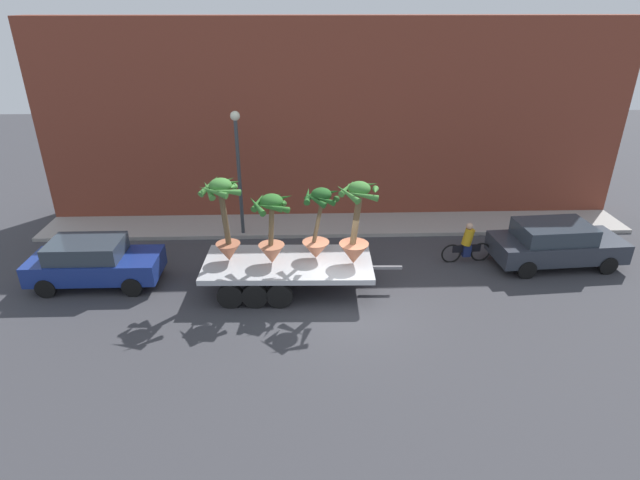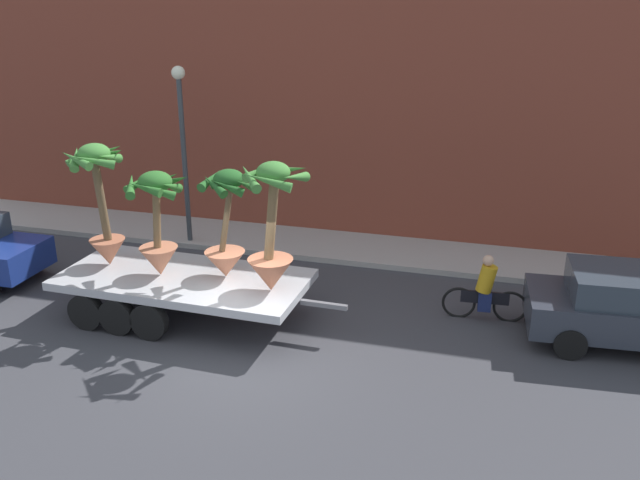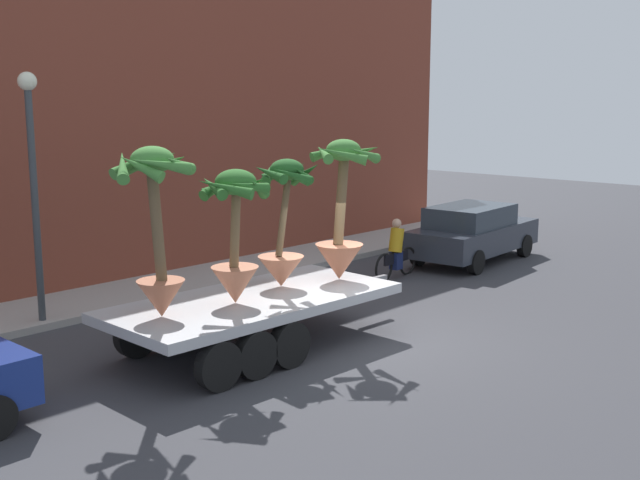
% 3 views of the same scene
% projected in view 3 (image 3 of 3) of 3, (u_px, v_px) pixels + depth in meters
% --- Properties ---
extents(ground_plane, '(60.00, 60.00, 0.00)m').
position_uv_depth(ground_plane, '(370.00, 340.00, 14.92)').
color(ground_plane, '#38383D').
extents(sidewalk, '(24.00, 2.20, 0.15)m').
position_uv_depth(sidewalk, '(173.00, 285.00, 18.98)').
color(sidewalk, '#A39E99').
rests_on(sidewalk, ground).
extents(building_facade, '(24.00, 1.20, 8.08)m').
position_uv_depth(building_facade, '(125.00, 116.00, 19.41)').
color(building_facade, brown).
rests_on(building_facade, ground).
extents(flatbed_trailer, '(6.44, 2.62, 0.98)m').
position_uv_depth(flatbed_trailer, '(243.00, 311.00, 14.05)').
color(flatbed_trailer, '#B7BABF').
rests_on(flatbed_trailer, ground).
extents(potted_palm_rear, '(1.47, 1.47, 2.33)m').
position_uv_depth(potted_palm_rear, '(235.00, 234.00, 13.57)').
color(potted_palm_rear, '#C17251').
rests_on(potted_palm_rear, flatbed_trailer).
extents(potted_palm_middle, '(1.38, 1.39, 2.78)m').
position_uv_depth(potted_palm_middle, '(156.00, 226.00, 12.60)').
color(potted_palm_middle, '#B26647').
rests_on(potted_palm_middle, flatbed_trailer).
extents(potted_palm_front, '(1.27, 1.27, 2.40)m').
position_uv_depth(potted_palm_front, '(284.00, 227.00, 14.84)').
color(potted_palm_front, '#C17251').
rests_on(potted_palm_front, flatbed_trailer).
extents(potted_palm_extra, '(1.41, 1.44, 2.74)m').
position_uv_depth(potted_palm_extra, '(341.00, 219.00, 15.38)').
color(potted_palm_extra, '#B26647').
rests_on(potted_palm_extra, flatbed_trailer).
extents(cyclist, '(1.84, 0.37, 1.54)m').
position_uv_depth(cyclist, '(396.00, 252.00, 19.95)').
color(cyclist, black).
rests_on(cyclist, ground).
extents(parked_car, '(4.62, 2.18, 1.58)m').
position_uv_depth(parked_car, '(473.00, 232.00, 21.90)').
color(parked_car, '#2D333D').
rests_on(parked_car, ground).
extents(street_lamp, '(0.36, 0.36, 4.83)m').
position_uv_depth(street_lamp, '(33.00, 165.00, 15.16)').
color(street_lamp, '#383D42').
rests_on(street_lamp, sidewalk).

